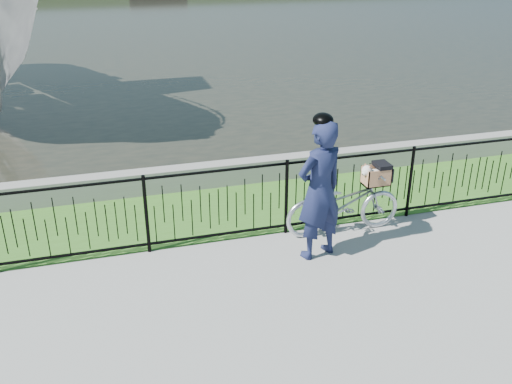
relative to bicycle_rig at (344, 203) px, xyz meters
name	(u,v)px	position (x,y,z in m)	size (l,w,h in m)	color
ground	(249,305)	(-1.82, -1.40, -0.47)	(120.00, 120.00, 0.00)	gray
grass_strip	(206,212)	(-1.82, 1.20, -0.47)	(60.00, 2.00, 0.01)	#376B21
water	(109,4)	(-1.82, 31.60, -0.47)	(120.00, 120.00, 0.00)	black
quay_wall	(194,177)	(-1.82, 2.20, -0.27)	(60.00, 0.30, 0.40)	gray
fence	(219,206)	(-1.82, 0.20, 0.10)	(14.00, 0.06, 1.15)	black
bicycle_rig	(344,203)	(0.00, 0.00, 0.00)	(1.75, 0.61, 1.05)	silver
cyclist	(320,189)	(-0.62, -0.52, 0.51)	(0.81, 0.66, 2.00)	#151B3C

